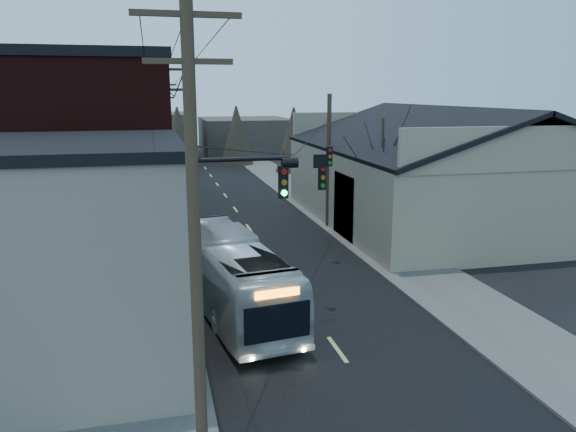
% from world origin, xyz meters
% --- Properties ---
extents(road_surface, '(9.00, 110.00, 0.02)m').
position_xyz_m(road_surface, '(0.00, 30.00, 0.01)').
color(road_surface, black).
rests_on(road_surface, ground).
extents(sidewalk_left, '(4.00, 110.00, 0.12)m').
position_xyz_m(sidewalk_left, '(-6.50, 30.00, 0.06)').
color(sidewalk_left, '#474744').
rests_on(sidewalk_left, ground).
extents(sidewalk_right, '(4.00, 110.00, 0.12)m').
position_xyz_m(sidewalk_right, '(6.50, 30.00, 0.06)').
color(sidewalk_right, '#474744').
rests_on(sidewalk_right, ground).
extents(building_clapboard, '(8.00, 8.00, 7.00)m').
position_xyz_m(building_clapboard, '(-9.00, 9.00, 3.50)').
color(building_clapboard, gray).
rests_on(building_clapboard, ground).
extents(building_brick, '(10.00, 12.00, 10.00)m').
position_xyz_m(building_brick, '(-10.00, 20.00, 5.00)').
color(building_brick, black).
rests_on(building_brick, ground).
extents(building_left_far, '(9.00, 14.00, 7.00)m').
position_xyz_m(building_left_far, '(-9.50, 36.00, 3.50)').
color(building_left_far, '#36312B').
rests_on(building_left_far, ground).
extents(warehouse, '(16.16, 20.60, 7.73)m').
position_xyz_m(warehouse, '(13.00, 25.00, 2.70)').
color(warehouse, gray).
rests_on(warehouse, ground).
extents(building_far_left, '(10.00, 12.00, 6.00)m').
position_xyz_m(building_far_left, '(-6.00, 65.00, 3.00)').
color(building_far_left, '#36312B').
rests_on(building_far_left, ground).
extents(building_far_right, '(12.00, 14.00, 5.00)m').
position_xyz_m(building_far_right, '(7.00, 70.00, 2.50)').
color(building_far_right, '#36312B').
rests_on(building_far_right, ground).
extents(bare_tree, '(0.40, 0.40, 7.20)m').
position_xyz_m(bare_tree, '(6.50, 20.00, 3.60)').
color(bare_tree, black).
rests_on(bare_tree, ground).
extents(utility_lines, '(11.24, 45.28, 10.50)m').
position_xyz_m(utility_lines, '(-3.11, 24.14, 4.95)').
color(utility_lines, '#382B1E').
rests_on(utility_lines, ground).
extents(bus, '(4.01, 11.10, 3.02)m').
position_xyz_m(bus, '(-3.00, 12.52, 1.51)').
color(bus, '#ADB4B9').
rests_on(bus, ground).
extents(parked_car, '(1.49, 3.96, 1.29)m').
position_xyz_m(parked_car, '(-3.66, 35.31, 0.65)').
color(parked_car, '#B5B7BD').
rests_on(parked_car, ground).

